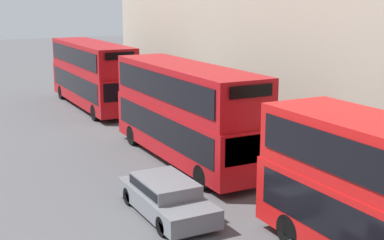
% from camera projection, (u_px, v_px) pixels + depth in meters
% --- Properties ---
extents(bus_second_in_queue, '(2.59, 10.55, 4.40)m').
position_uv_depth(bus_second_in_queue, '(185.00, 109.00, 23.94)').
color(bus_second_in_queue, '#A80F14').
rests_on(bus_second_in_queue, ground).
extents(bus_third_in_queue, '(2.59, 11.28, 4.39)m').
position_uv_depth(bus_third_in_queue, '(92.00, 72.00, 36.01)').
color(bus_third_in_queue, '#A80F14').
rests_on(bus_third_in_queue, ground).
extents(car_hatchback, '(1.85, 4.58, 1.26)m').
position_uv_depth(car_hatchback, '(166.00, 196.00, 18.27)').
color(car_hatchback, slate).
rests_on(car_hatchback, ground).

